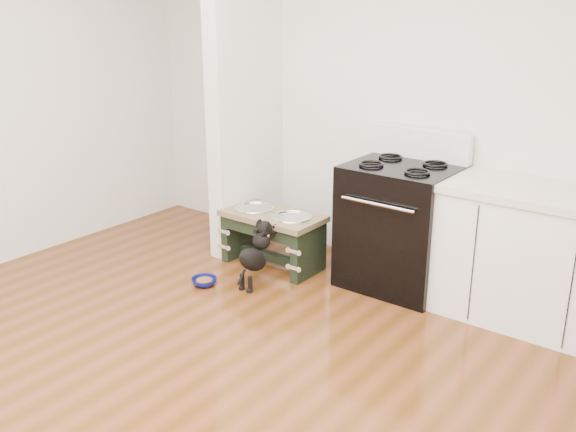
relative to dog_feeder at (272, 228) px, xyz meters
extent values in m
plane|color=#4E2C0E|center=(0.72, -1.86, -0.32)|extent=(5.00, 5.00, 0.00)
plane|color=silver|center=(0.72, 0.64, 1.03)|extent=(5.00, 0.00, 5.00)
cube|color=silver|center=(-0.46, 0.24, 1.03)|extent=(0.15, 0.80, 2.70)
cube|color=black|center=(0.97, 0.29, 0.14)|extent=(0.76, 0.65, 0.92)
cube|color=black|center=(0.97, -0.02, 0.08)|extent=(0.58, 0.02, 0.50)
cylinder|color=silver|center=(0.97, -0.06, 0.40)|extent=(0.56, 0.02, 0.02)
cube|color=white|center=(0.97, 0.57, 0.71)|extent=(0.76, 0.08, 0.22)
torus|color=black|center=(0.79, 0.15, 0.62)|extent=(0.18, 0.18, 0.02)
torus|color=black|center=(1.15, 0.15, 0.62)|extent=(0.18, 0.18, 0.02)
torus|color=black|center=(0.79, 0.43, 0.62)|extent=(0.18, 0.18, 0.02)
torus|color=black|center=(1.15, 0.43, 0.62)|extent=(0.18, 0.18, 0.02)
cube|color=white|center=(1.95, 0.32, 0.11)|extent=(1.20, 0.60, 0.86)
cube|color=beige|center=(1.95, 0.32, 0.57)|extent=(1.24, 0.64, 0.05)
cube|color=black|center=(1.95, 0.06, -0.27)|extent=(1.20, 0.06, 0.10)
cube|color=black|center=(-0.35, 0.01, -0.12)|extent=(0.07, 0.39, 0.40)
cube|color=black|center=(0.35, 0.01, -0.12)|extent=(0.07, 0.39, 0.40)
cube|color=black|center=(0.00, -0.17, 0.03)|extent=(0.64, 0.03, 0.10)
cube|color=black|center=(0.00, 0.01, -0.25)|extent=(0.64, 0.07, 0.07)
cube|color=brown|center=(0.00, 0.01, 0.10)|extent=(0.81, 0.43, 0.04)
cylinder|color=silver|center=(-0.19, 0.01, 0.11)|extent=(0.28, 0.28, 0.05)
cylinder|color=silver|center=(0.19, 0.01, 0.11)|extent=(0.28, 0.28, 0.05)
torus|color=silver|center=(-0.19, 0.01, 0.13)|extent=(0.31, 0.31, 0.02)
torus|color=silver|center=(0.19, 0.01, 0.13)|extent=(0.31, 0.31, 0.02)
cylinder|color=black|center=(0.11, -0.49, -0.25)|extent=(0.04, 0.04, 0.12)
cylinder|color=black|center=(0.18, -0.49, -0.25)|extent=(0.04, 0.04, 0.12)
sphere|color=black|center=(0.11, -0.50, -0.30)|extent=(0.04, 0.04, 0.04)
sphere|color=black|center=(0.18, -0.50, -0.30)|extent=(0.04, 0.04, 0.04)
ellipsoid|color=black|center=(0.14, -0.41, -0.09)|extent=(0.14, 0.33, 0.29)
sphere|color=black|center=(0.14, -0.31, 0.02)|extent=(0.13, 0.13, 0.13)
sphere|color=black|center=(0.14, -0.27, 0.11)|extent=(0.12, 0.12, 0.12)
sphere|color=black|center=(0.11, -0.19, 0.11)|extent=(0.04, 0.04, 0.04)
sphere|color=black|center=(0.18, -0.19, 0.11)|extent=(0.04, 0.04, 0.04)
cylinder|color=black|center=(0.14, -0.54, -0.19)|extent=(0.02, 0.09, 0.11)
torus|color=#E1425D|center=(0.14, -0.29, 0.07)|extent=(0.11, 0.07, 0.10)
imported|color=#0C0F59|center=(-0.17, -0.61, -0.29)|extent=(0.24, 0.24, 0.06)
cylinder|color=#4F3116|center=(-0.17, -0.61, -0.28)|extent=(0.12, 0.12, 0.02)
camera|label=1|loc=(3.01, -3.73, 1.74)|focal=40.00mm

